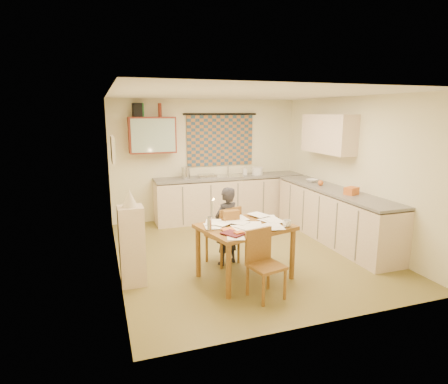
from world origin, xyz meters
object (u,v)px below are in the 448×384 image
object	(u,v)px
person	(227,226)
shelf_stand	(132,246)
stove	(370,232)
counter_right	(333,215)
counter_back	(233,198)
dining_table	(245,251)
chair_far	(223,245)

from	to	relation	value
person	shelf_stand	size ratio (longest dim) A/B	1.11
stove	shelf_stand	xyz separation A→B (m)	(-3.54, 0.28, 0.09)
person	stove	bearing A→B (deg)	141.79
counter_right	counter_back	bearing A→B (deg)	122.64
counter_right	dining_table	distance (m)	2.28
chair_far	person	world-z (taller)	person
stove	chair_far	xyz separation A→B (m)	(-2.18, 0.59, -0.17)
dining_table	counter_back	bearing A→B (deg)	59.09
dining_table	shelf_stand	xyz separation A→B (m)	(-1.47, 0.28, 0.15)
stove	shelf_stand	distance (m)	3.55
stove	person	xyz separation A→B (m)	(-2.15, 0.53, 0.15)
dining_table	counter_right	bearing A→B (deg)	10.88
counter_back	dining_table	distance (m)	2.98
counter_back	chair_far	xyz separation A→B (m)	(-0.97, -2.26, -0.18)
chair_far	person	xyz separation A→B (m)	(0.03, -0.05, 0.31)
shelf_stand	stove	bearing A→B (deg)	-4.48
counter_back	dining_table	size ratio (longest dim) A/B	2.47
person	shelf_stand	distance (m)	1.41
stove	shelf_stand	bearing A→B (deg)	175.52
counter_back	dining_table	bearing A→B (deg)	-106.81
dining_table	person	size ratio (longest dim) A/B	1.14
person	dining_table	bearing A→B (deg)	74.39
counter_back	dining_table	xyz separation A→B (m)	(-0.86, -2.85, -0.07)
counter_back	shelf_stand	size ratio (longest dim) A/B	3.11
counter_back	shelf_stand	world-z (taller)	shelf_stand
stove	chair_far	size ratio (longest dim) A/B	1.00
counter_back	stove	xyz separation A→B (m)	(1.21, -2.85, -0.01)
counter_back	person	distance (m)	2.50
counter_right	dining_table	xyz separation A→B (m)	(-2.07, -0.96, -0.07)
stove	dining_table	world-z (taller)	stove
dining_table	stove	bearing A→B (deg)	-14.09
counter_right	chair_far	xyz separation A→B (m)	(-2.18, -0.38, -0.18)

